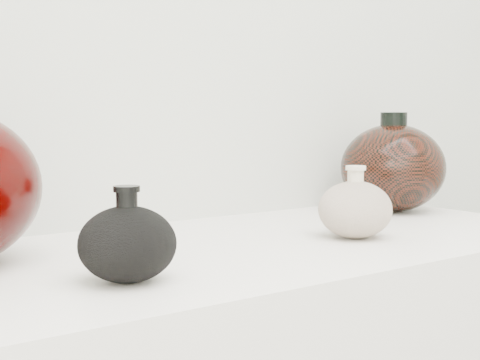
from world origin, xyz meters
TOP-DOWN VIEW (x-y plane):
  - black_gourd_vase at (-0.22, 0.84)m, footprint 0.14×0.14m
  - cream_gourd_vase at (0.20, 0.88)m, footprint 0.14×0.14m
  - right_round_pot at (0.48, 1.05)m, footprint 0.27×0.27m

SIDE VIEW (x-z plane):
  - black_gourd_vase at x=-0.22m, z-range 0.89..1.00m
  - cream_gourd_vase at x=0.20m, z-range 0.89..1.00m
  - right_round_pot at x=0.48m, z-range 0.89..1.09m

